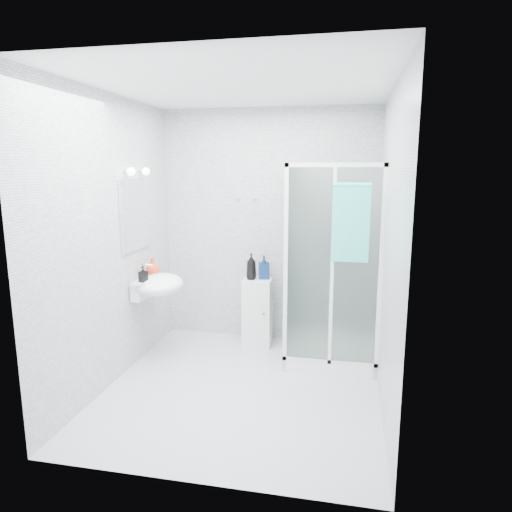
% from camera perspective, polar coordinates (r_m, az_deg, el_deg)
% --- Properties ---
extents(room, '(2.40, 2.60, 2.60)m').
position_cam_1_polar(room, '(3.88, -1.76, 1.25)').
color(room, silver).
rests_on(room, ground).
extents(shower_enclosure, '(0.90, 0.95, 2.00)m').
position_cam_1_polar(shower_enclosure, '(4.73, 8.45, -7.72)').
color(shower_enclosure, white).
rests_on(shower_enclosure, ground).
extents(wall_basin, '(0.46, 0.56, 0.35)m').
position_cam_1_polar(wall_basin, '(4.71, -12.22, -3.53)').
color(wall_basin, white).
rests_on(wall_basin, ground).
extents(mirror, '(0.02, 0.60, 0.70)m').
position_cam_1_polar(mirror, '(4.67, -14.82, 5.02)').
color(mirror, white).
rests_on(mirror, room).
extents(vanity_lights, '(0.10, 0.40, 0.08)m').
position_cam_1_polar(vanity_lights, '(4.63, -14.51, 10.19)').
color(vanity_lights, silver).
rests_on(vanity_lights, room).
extents(wall_hooks, '(0.23, 0.06, 0.03)m').
position_cam_1_polar(wall_hooks, '(5.11, -1.28, 7.20)').
color(wall_hooks, silver).
rests_on(wall_hooks, room).
extents(storage_cabinet, '(0.32, 0.34, 0.75)m').
position_cam_1_polar(storage_cabinet, '(5.12, 0.17, -7.00)').
color(storage_cabinet, white).
rests_on(storage_cabinet, ground).
extents(hand_towel, '(0.33, 0.05, 0.70)m').
position_cam_1_polar(hand_towel, '(4.11, 11.77, 4.32)').
color(hand_towel, '#35CBB8').
rests_on(hand_towel, shower_enclosure).
extents(shampoo_bottle_a, '(0.12, 0.12, 0.29)m').
position_cam_1_polar(shampoo_bottle_a, '(4.98, -0.60, -1.31)').
color(shampoo_bottle_a, black).
rests_on(shampoo_bottle_a, storage_cabinet).
extents(shampoo_bottle_b, '(0.14, 0.14, 0.26)m').
position_cam_1_polar(shampoo_bottle_b, '(5.02, 1.00, -1.40)').
color(shampoo_bottle_b, navy).
rests_on(shampoo_bottle_b, storage_cabinet).
extents(soap_dispenser_orange, '(0.16, 0.16, 0.18)m').
position_cam_1_polar(soap_dispenser_orange, '(4.84, -12.79, -1.29)').
color(soap_dispenser_orange, red).
rests_on(soap_dispenser_orange, wall_basin).
extents(soap_dispenser_black, '(0.09, 0.09, 0.15)m').
position_cam_1_polar(soap_dispenser_black, '(4.56, -13.92, -2.22)').
color(soap_dispenser_black, black).
rests_on(soap_dispenser_black, wall_basin).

